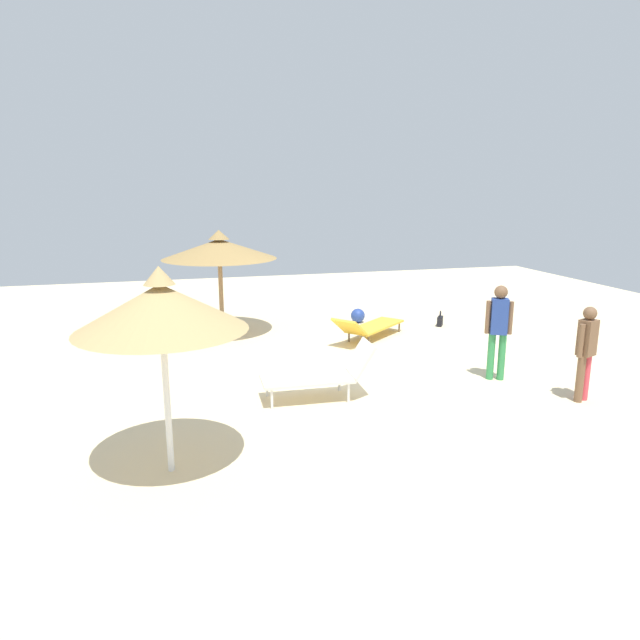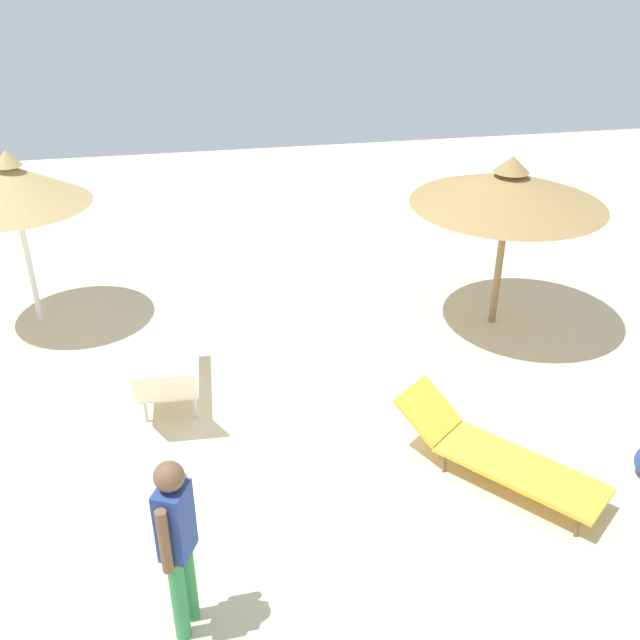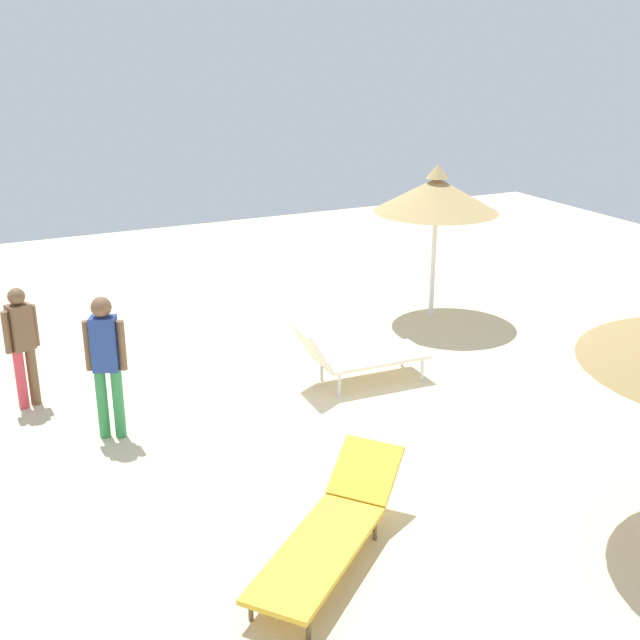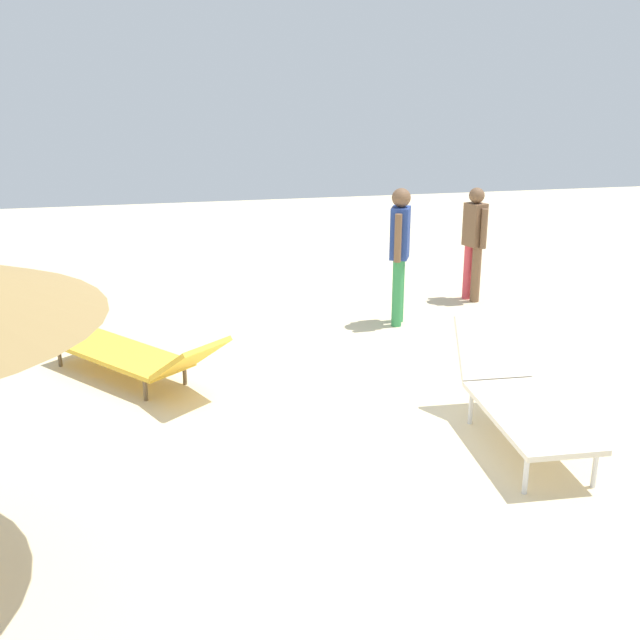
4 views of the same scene
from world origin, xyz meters
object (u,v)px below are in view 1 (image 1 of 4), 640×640
object	(u,v)px
person_standing_near_left	(586,348)
person_standing_front	(499,326)
parasol_umbrella_center	(219,249)
parasol_umbrella_far_left	(161,307)
lounge_chair_near_right	(322,373)
handbag	(440,321)
beach_ball	(358,316)
lounge_chair_back	(369,326)

from	to	relation	value
person_standing_near_left	person_standing_front	xyz separation A→B (m)	(-1.33, -0.79, 0.11)
parasol_umbrella_center	person_standing_front	size ratio (longest dim) A/B	1.52
parasol_umbrella_far_left	lounge_chair_near_right	world-z (taller)	parasol_umbrella_far_left
parasol_umbrella_far_left	handbag	bearing A→B (deg)	131.76
person_standing_near_left	handbag	xyz separation A→B (m)	(-5.36, 0.14, -0.76)
person_standing_front	beach_ball	bearing A→B (deg)	-168.70
parasol_umbrella_center	beach_ball	world-z (taller)	parasol_umbrella_center
handbag	person_standing_near_left	bearing A→B (deg)	-1.48
lounge_chair_near_right	person_standing_near_left	xyz separation A→B (m)	(1.23, 4.13, 0.46)
person_standing_near_left	beach_ball	xyz separation A→B (m)	(-6.27, -1.78, -0.72)
lounge_chair_near_right	beach_ball	world-z (taller)	lounge_chair_near_right
parasol_umbrella_center	parasol_umbrella_far_left	world-z (taller)	parasol_umbrella_far_left
parasol_umbrella_center	handbag	world-z (taller)	parasol_umbrella_center
parasol_umbrella_far_left	handbag	size ratio (longest dim) A/B	6.48
lounge_chair_near_right	person_standing_front	distance (m)	3.39
parasol_umbrella_far_left	lounge_chair_back	world-z (taller)	parasol_umbrella_far_left
person_standing_near_left	person_standing_front	bearing A→B (deg)	-149.27
person_standing_front	beach_ball	world-z (taller)	person_standing_front
person_standing_front	handbag	world-z (taller)	person_standing_front
person_standing_front	parasol_umbrella_center	bearing A→B (deg)	-135.47
lounge_chair_near_right	person_standing_front	size ratio (longest dim) A/B	1.07
lounge_chair_near_right	lounge_chair_back	xyz separation A→B (m)	(-3.36, 2.04, -0.13)
lounge_chair_near_right	parasol_umbrella_center	bearing A→B (deg)	-165.69
lounge_chair_near_right	beach_ball	distance (m)	5.56
lounge_chair_back	person_standing_front	distance (m)	3.59
parasol_umbrella_far_left	lounge_chair_near_right	bearing A→B (deg)	127.49
person_standing_near_left	beach_ball	distance (m)	6.55
parasol_umbrella_center	lounge_chair_near_right	xyz separation A→B (m)	(4.71, 1.20, -1.62)
parasol_umbrella_far_left	person_standing_front	xyz separation A→B (m)	(-2.00, 5.83, -1.08)
person_standing_near_left	handbag	bearing A→B (deg)	178.52
lounge_chair_near_right	beach_ball	bearing A→B (deg)	154.93
person_standing_near_left	handbag	distance (m)	5.41
parasol_umbrella_far_left	person_standing_near_left	world-z (taller)	parasol_umbrella_far_left
handbag	parasol_umbrella_center	bearing A→B (deg)	-96.11
lounge_chair_back	person_standing_near_left	bearing A→B (deg)	24.41
person_standing_front	beach_ball	xyz separation A→B (m)	(-4.94, -0.99, -0.83)
parasol_umbrella_center	beach_ball	xyz separation A→B (m)	(-0.32, 3.55, -1.88)
lounge_chair_back	beach_ball	distance (m)	1.70
parasol_umbrella_center	lounge_chair_near_right	bearing A→B (deg)	14.31
person_standing_near_left	lounge_chair_back	bearing A→B (deg)	-155.59
parasol_umbrella_far_left	person_standing_front	bearing A→B (deg)	108.94
parasol_umbrella_far_left	handbag	world-z (taller)	parasol_umbrella_far_left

